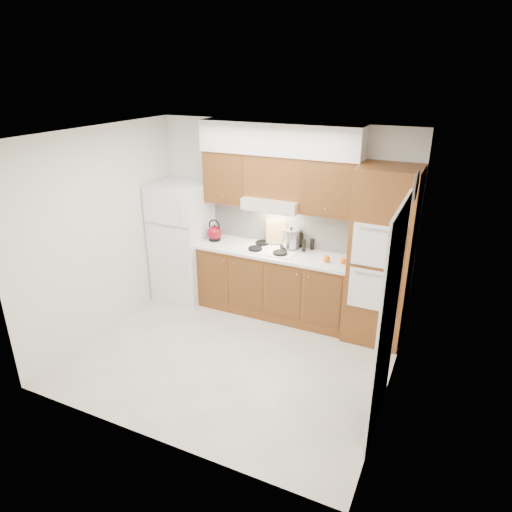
{
  "coord_description": "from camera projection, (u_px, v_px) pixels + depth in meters",
  "views": [
    {
      "loc": [
        2.21,
        -4.08,
        3.21
      ],
      "look_at": [
        0.1,
        0.45,
        1.15
      ],
      "focal_mm": 32.0,
      "sensor_mm": 36.0,
      "label": 1
    }
  ],
  "objects": [
    {
      "name": "ceiling",
      "position": [
        227.0,
        135.0,
        4.52
      ],
      "size": [
        3.6,
        3.6,
        0.0
      ],
      "primitive_type": "plane",
      "color": "white",
      "rests_on": "wall_back"
    },
    {
      "name": "cooktop",
      "position": [
        271.0,
        249.0,
        6.17
      ],
      "size": [
        0.74,
        0.5,
        0.01
      ],
      "primitive_type": "cube",
      "color": "white",
      "rests_on": "countertop"
    },
    {
      "name": "condiment_b",
      "position": [
        304.0,
        246.0,
        6.08
      ],
      "size": [
        0.06,
        0.06,
        0.16
      ],
      "primitive_type": "cylinder",
      "rotation": [
        0.0,
        0.0,
        -0.2
      ],
      "color": "black",
      "rests_on": "countertop"
    },
    {
      "name": "doorway",
      "position": [
        388.0,
        327.0,
        4.12
      ],
      "size": [
        0.02,
        0.9,
        2.1
      ],
      "primitive_type": "cube",
      "color": "black",
      "rests_on": "floor"
    },
    {
      "name": "wall_back",
      "position": [
        281.0,
        218.0,
        6.27
      ],
      "size": [
        3.6,
        0.02,
        2.6
      ],
      "primitive_type": "cube",
      "color": "silver",
      "rests_on": "floor"
    },
    {
      "name": "condiment_a",
      "position": [
        301.0,
        240.0,
        6.2
      ],
      "size": [
        0.06,
        0.06,
        0.21
      ],
      "primitive_type": "cylinder",
      "rotation": [
        0.0,
        0.0,
        0.11
      ],
      "color": "black",
      "rests_on": "countertop"
    },
    {
      "name": "orange_far",
      "position": [
        327.0,
        259.0,
        5.76
      ],
      "size": [
        0.09,
        0.09,
        0.09
      ],
      "primitive_type": "sphere",
      "rotation": [
        0.0,
        0.0,
        0.04
      ],
      "color": "orange",
      "rests_on": "countertop"
    },
    {
      "name": "soffit",
      "position": [
        280.0,
        139.0,
        5.69
      ],
      "size": [
        2.13,
        0.36,
        0.4
      ],
      "primitive_type": "cube",
      "color": "silver",
      "rests_on": "wall_back"
    },
    {
      "name": "wall_left",
      "position": [
        103.0,
        233.0,
        5.71
      ],
      "size": [
        0.02,
        3.0,
        2.6
      ],
      "primitive_type": "cube",
      "color": "silver",
      "rests_on": "floor"
    },
    {
      "name": "upper_cab_over_hood",
      "position": [
        276.0,
        176.0,
        5.9
      ],
      "size": [
        0.75,
        0.33,
        0.55
      ],
      "primitive_type": "cube",
      "color": "brown",
      "rests_on": "range_hood"
    },
    {
      "name": "orange_near",
      "position": [
        343.0,
        261.0,
        5.72
      ],
      "size": [
        0.08,
        0.08,
        0.08
      ],
      "primitive_type": "sphere",
      "rotation": [
        0.0,
        0.0,
        -0.01
      ],
      "color": "#FF9D0D",
      "rests_on": "countertop"
    },
    {
      "name": "kettle",
      "position": [
        214.0,
        233.0,
        6.46
      ],
      "size": [
        0.22,
        0.22,
        0.21
      ],
      "primitive_type": "sphere",
      "rotation": [
        0.0,
        0.0,
        -0.07
      ],
      "color": "maroon",
      "rests_on": "countertop"
    },
    {
      "name": "range_hood",
      "position": [
        274.0,
        203.0,
        5.99
      ],
      "size": [
        0.75,
        0.45,
        0.15
      ],
      "primitive_type": "cube",
      "color": "silver",
      "rests_on": "wall_back"
    },
    {
      "name": "condiment_c",
      "position": [
        312.0,
        244.0,
        6.15
      ],
      "size": [
        0.07,
        0.07,
        0.15
      ],
      "primitive_type": "cylinder",
      "rotation": [
        0.0,
        0.0,
        0.4
      ],
      "color": "black",
      "rests_on": "countertop"
    },
    {
      "name": "oven_cabinet",
      "position": [
        381.0,
        257.0,
        5.51
      ],
      "size": [
        0.7,
        0.65,
        2.2
      ],
      "primitive_type": "cube",
      "color": "brown",
      "rests_on": "floor"
    },
    {
      "name": "upper_cab_left",
      "position": [
        229.0,
        176.0,
        6.2
      ],
      "size": [
        0.63,
        0.33,
        0.7
      ],
      "primitive_type": "cube",
      "color": "brown",
      "rests_on": "wall_back"
    },
    {
      "name": "stock_pot",
      "position": [
        291.0,
        238.0,
        6.14
      ],
      "size": [
        0.27,
        0.27,
        0.24
      ],
      "primitive_type": "cylinder",
      "rotation": [
        0.0,
        0.0,
        0.2
      ],
      "color": "#AEAEB2",
      "rests_on": "cooktop"
    },
    {
      "name": "wall_clock",
      "position": [
        416.0,
        186.0,
        4.45
      ],
      "size": [
        0.02,
        0.3,
        0.3
      ],
      "primitive_type": "cylinder",
      "rotation": [
        0.0,
        1.57,
        0.0
      ],
      "color": "#3F3833",
      "rests_on": "wall_right"
    },
    {
      "name": "base_cabinets",
      "position": [
        274.0,
        283.0,
        6.33
      ],
      "size": [
        2.11,
        0.6,
        0.9
      ],
      "primitive_type": "cube",
      "color": "brown",
      "rests_on": "floor"
    },
    {
      "name": "upper_cab_right",
      "position": [
        331.0,
        187.0,
        5.64
      ],
      "size": [
        0.73,
        0.33,
        0.7
      ],
      "primitive_type": "cube",
      "color": "brown",
      "rests_on": "wall_back"
    },
    {
      "name": "wall_right",
      "position": [
        398.0,
        286.0,
        4.31
      ],
      "size": [
        0.02,
        3.0,
        2.6
      ],
      "primitive_type": "cube",
      "color": "silver",
      "rests_on": "floor"
    },
    {
      "name": "floor",
      "position": [
        233.0,
        355.0,
        5.51
      ],
      "size": [
        3.6,
        3.6,
        0.0
      ],
      "primitive_type": "plane",
      "color": "#BAB5A3",
      "rests_on": "ground"
    },
    {
      "name": "cutting_board",
      "position": [
        276.0,
        231.0,
        6.26
      ],
      "size": [
        0.28,
        0.18,
        0.36
      ],
      "primitive_type": "cube",
      "rotation": [
        -0.21,
        0.0,
        0.38
      ],
      "color": "tan",
      "rests_on": "countertop"
    },
    {
      "name": "fridge",
      "position": [
        183.0,
        242.0,
        6.68
      ],
      "size": [
        0.75,
        0.72,
        1.72
      ],
      "primitive_type": "cube",
      "color": "white",
      "rests_on": "floor"
    },
    {
      "name": "countertop",
      "position": [
        274.0,
        252.0,
        6.15
      ],
      "size": [
        2.13,
        0.62,
        0.04
      ],
      "primitive_type": "cube",
      "color": "white",
      "rests_on": "base_cabinets"
    },
    {
      "name": "backsplash",
      "position": [
        282.0,
        225.0,
        6.28
      ],
      "size": [
        2.11,
        0.03,
        0.56
      ],
      "primitive_type": "cube",
      "color": "white",
      "rests_on": "countertop"
    }
  ]
}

